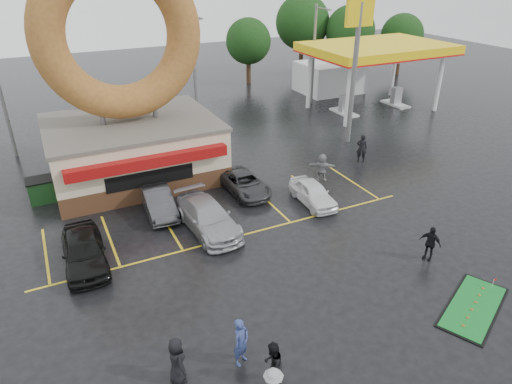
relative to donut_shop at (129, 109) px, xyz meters
name	(u,v)px	position (x,y,z in m)	size (l,w,h in m)	color
ground	(271,273)	(3.00, -12.97, -4.46)	(120.00, 120.00, 0.00)	black
donut_shop	(129,109)	(0.00, 0.00, 0.00)	(10.20, 8.70, 13.50)	#472B19
gas_station	(355,63)	(23.00, 7.97, -0.77)	(12.30, 13.65, 5.90)	silver
shell_sign	(357,42)	(16.00, -0.97, 2.91)	(2.20, 0.36, 10.60)	slate
streetlight_left	(0,90)	(-7.00, 6.95, 0.32)	(0.40, 2.21, 9.00)	slate
streetlight_mid	(195,67)	(7.00, 7.95, 0.32)	(0.40, 2.21, 9.00)	slate
streetlight_right	(314,53)	(19.00, 8.95, 0.32)	(0.40, 2.21, 9.00)	slate
tree_far_a	(350,30)	(29.00, 17.03, 0.72)	(5.60, 5.60, 8.00)	#332114
tree_far_b	(402,35)	(35.00, 15.03, 0.07)	(4.90, 4.90, 7.00)	#332114
tree_far_c	(302,22)	(25.00, 21.03, 1.37)	(6.30, 6.30, 9.00)	#332114
tree_far_d	(248,41)	(17.00, 19.03, 0.07)	(4.90, 4.90, 7.00)	#332114
car_black	(84,251)	(-4.35, -8.69, -3.68)	(1.84, 4.58, 1.56)	black
car_dgrey	(158,201)	(-0.03, -5.38, -3.78)	(1.45, 4.16, 1.37)	#313134
car_silver	(208,217)	(1.79, -8.28, -3.72)	(2.09, 5.14, 1.49)	#A2A2A7
car_grey	(244,183)	(5.25, -5.25, -3.86)	(2.00, 4.33, 1.20)	#333335
car_white	(313,193)	(8.22, -8.22, -3.82)	(1.51, 3.76, 1.28)	white
person_blue	(241,342)	(-0.28, -17.02, -3.52)	(0.69, 0.45, 1.88)	navy
person_blackjkt	(272,365)	(0.25, -18.30, -3.60)	(0.85, 0.66, 1.74)	black
person_bystander	(177,361)	(-2.49, -16.79, -3.58)	(0.87, 0.57, 1.78)	black
person_cameraman	(430,243)	(10.14, -15.23, -3.60)	(1.01, 0.42, 1.72)	black
person_walker_near	(322,167)	(10.33, -5.92, -3.56)	(1.67, 0.53, 1.81)	gray
person_walker_far	(362,148)	(14.48, -4.55, -3.48)	(0.72, 0.47, 1.98)	black
dumpster	(45,190)	(-5.51, -1.07, -3.81)	(1.80, 1.20, 1.30)	#1C4A1E
putting_green	(473,307)	(9.32, -18.61, -4.43)	(4.51, 3.41, 0.52)	black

